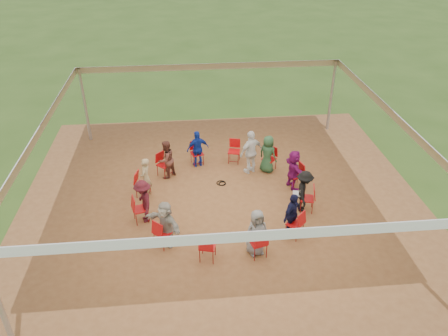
{
  "coord_description": "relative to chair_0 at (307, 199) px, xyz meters",
  "views": [
    {
      "loc": [
        -1.09,
        -11.51,
        8.27
      ],
      "look_at": [
        0.07,
        0.3,
        1.13
      ],
      "focal_mm": 35.0,
      "sensor_mm": 36.0,
      "label": 1
    }
  ],
  "objects": [
    {
      "name": "chair_6",
      "position": [
        -5.15,
        1.32,
        0.0
      ],
      "size": [
        0.53,
        0.52,
        0.9
      ],
      "primitive_type": null,
      "rotation": [
        0.0,
        0.0,
        -1.82
      ],
      "color": "red",
      "rests_on": "ground"
    },
    {
      "name": "chair_4",
      "position": [
        -3.29,
        3.22,
        0.0
      ],
      "size": [
        0.52,
        0.54,
        0.9
      ],
      "primitive_type": null,
      "rotation": [
        0.0,
        0.0,
        -2.87
      ],
      "color": "red",
      "rests_on": "ground"
    },
    {
      "name": "person_seated_2",
      "position": [
        -0.8,
        2.48,
        0.26
      ],
      "size": [
        0.76,
        0.75,
        1.4
      ],
      "primitive_type": "imported",
      "rotation": [
        0.0,
        0.0,
        2.37
      ],
      "color": "#28512F",
      "rests_on": "ground"
    },
    {
      "name": "person_seated_4",
      "position": [
        -4.39,
        2.44,
        0.26
      ],
      "size": [
        0.76,
        0.76,
        1.4
      ],
      "primitive_type": "imported",
      "rotation": [
        0.0,
        0.0,
        -2.35
      ],
      "color": "brown",
      "rests_on": "ground"
    },
    {
      "name": "person_seated_8",
      "position": [
        -1.89,
        -1.78,
        0.26
      ],
      "size": [
        0.76,
        0.55,
        1.4
      ],
      "primitive_type": "imported",
      "rotation": [
        0.0,
        0.0,
        0.27
      ],
      "color": "slate",
      "rests_on": "ground"
    },
    {
      "name": "chair_8",
      "position": [
        -4.44,
        -1.24,
        0.0
      ],
      "size": [
        0.61,
        0.61,
        0.9
      ],
      "primitive_type": null,
      "rotation": [
        0.0,
        0.0,
        -0.78
      ],
      "color": "red",
      "rests_on": "ground"
    },
    {
      "name": "person_seated_3",
      "position": [
        -3.26,
        3.11,
        0.26
      ],
      "size": [
        0.9,
        0.62,
        1.4
      ],
      "primitive_type": "imported",
      "rotation": [
        0.0,
        0.0,
        -2.87
      ],
      "color": "#112B99",
      "rests_on": "ground"
    },
    {
      "name": "dirt_patch",
      "position": [
        -2.57,
        0.66,
        -0.44
      ],
      "size": [
        13.0,
        13.0,
        0.0
      ],
      "primitive_type": "plane",
      "color": "brown",
      "rests_on": "ground"
    },
    {
      "name": "standing_person",
      "position": [
        -1.4,
        2.47,
        0.37
      ],
      "size": [
        1.07,
        0.91,
        1.63
      ],
      "primitive_type": "imported",
      "rotation": [
        0.0,
        0.0,
        3.67
      ],
      "color": "white",
      "rests_on": "ground"
    },
    {
      "name": "person_seated_6",
      "position": [
        -5.02,
        -0.02,
        0.26
      ],
      "size": [
        0.67,
        0.99,
        1.4
      ],
      "primitive_type": "imported",
      "rotation": [
        0.0,
        0.0,
        -1.3
      ],
      "color": "#441019",
      "rests_on": "ground"
    },
    {
      "name": "chair_5",
      "position": [
        -4.47,
        2.52,
        0.0
      ],
      "size": [
        0.61,
        0.61,
        0.9
      ],
      "primitive_type": null,
      "rotation": [
        0.0,
        0.0,
        -2.35
      ],
      "color": "red",
      "rests_on": "ground"
    },
    {
      "name": "tent",
      "position": [
        -2.57,
        0.66,
        1.92
      ],
      "size": [
        10.33,
        10.33,
        3.0
      ],
      "color": "#B2B2B7",
      "rests_on": "ground"
    },
    {
      "name": "person_seated_9",
      "position": [
        -0.76,
        -1.11,
        0.26
      ],
      "size": [
        0.87,
        0.88,
        1.4
      ],
      "primitive_type": "imported",
      "rotation": [
        0.0,
        0.0,
        0.8
      ],
      "color": "#131538",
      "rests_on": "ground"
    },
    {
      "name": "cable_coil",
      "position": [
        -2.51,
        1.79,
        -0.43
      ],
      "size": [
        0.37,
        0.37,
        0.03
      ],
      "rotation": [
        0.0,
        0.0,
        -0.17
      ],
      "color": "black",
      "rests_on": "ground"
    },
    {
      "name": "chair_11",
      "position": [
        -0.68,
        -1.2,
        0.0
      ],
      "size": [
        0.61,
        0.61,
        0.9
      ],
      "primitive_type": null,
      "rotation": [
        0.0,
        0.0,
        0.8
      ],
      "color": "red",
      "rests_on": "ground"
    },
    {
      "name": "person_seated_5",
      "position": [
        -5.03,
        1.29,
        0.26
      ],
      "size": [
        0.45,
        0.58,
        1.4
      ],
      "primitive_type": "imported",
      "rotation": [
        0.0,
        0.0,
        -1.82
      ],
      "color": "tan",
      "rests_on": "ground"
    },
    {
      "name": "person_seated_7",
      "position": [
        -4.35,
        -1.15,
        0.26
      ],
      "size": [
        1.27,
        1.26,
        1.4
      ],
      "primitive_type": "imported",
      "rotation": [
        0.0,
        0.0,
        -0.78
      ],
      "color": "#A69F93",
      "rests_on": "ground"
    },
    {
      "name": "ground",
      "position": [
        -2.57,
        0.66,
        -0.45
      ],
      "size": [
        80.0,
        80.0,
        0.0
      ],
      "primitive_type": "plane",
      "color": "#315019",
      "rests_on": "ground"
    },
    {
      "name": "chair_3",
      "position": [
        -1.91,
        3.24,
        0.0
      ],
      "size": [
        0.52,
        0.53,
        0.9
      ],
      "primitive_type": null,
      "rotation": [
        0.0,
        0.0,
        2.89
      ],
      "color": "red",
      "rests_on": "ground"
    },
    {
      "name": "chair_7",
      "position": [
        -5.14,
        -0.05,
        0.0
      ],
      "size": [
        0.54,
        0.52,
        0.9
      ],
      "primitive_type": null,
      "rotation": [
        0.0,
        0.0,
        -1.3
      ],
      "color": "red",
      "rests_on": "ground"
    },
    {
      "name": "laptop",
      "position": [
        -0.27,
        0.07,
        0.21
      ],
      "size": [
        0.34,
        0.39,
        0.23
      ],
      "rotation": [
        0.0,
        0.0,
        1.32
      ],
      "color": "#B7B7BC",
      "rests_on": "ground"
    },
    {
      "name": "chair_10",
      "position": [
        -1.86,
        -1.9,
        0.0
      ],
      "size": [
        0.52,
        0.54,
        0.9
      ],
      "primitive_type": null,
      "rotation": [
        0.0,
        0.0,
        0.27
      ],
      "color": "red",
      "rests_on": "ground"
    },
    {
      "name": "person_seated_0",
      "position": [
        -0.12,
        0.03,
        0.26
      ],
      "size": [
        0.66,
        0.99,
        1.4
      ],
      "primitive_type": "imported",
      "rotation": [
        0.0,
        0.0,
        1.32
      ],
      "color": "black",
      "rests_on": "ground"
    },
    {
      "name": "chair_2",
      "position": [
        -0.71,
        2.56,
        0.0
      ],
      "size": [
        0.61,
        0.61,
        0.9
      ],
      "primitive_type": null,
      "rotation": [
        0.0,
        0.0,
        2.37
      ],
      "color": "red",
      "rests_on": "ground"
    },
    {
      "name": "chair_0",
      "position": [
        0.0,
        0.0,
        0.0
      ],
      "size": [
        0.53,
        0.52,
        0.9
      ],
      "primitive_type": null,
      "rotation": [
        0.0,
        0.0,
        1.32
      ],
      "color": "red",
      "rests_on": "ground"
    },
    {
      "name": "person_seated_1",
      "position": [
        -0.13,
        1.34,
        0.26
      ],
      "size": [
        0.82,
        1.38,
        1.4
      ],
      "primitive_type": "imported",
      "rotation": [
        0.0,
        0.0,
        1.84
      ],
      "color": "#7F1364",
      "rests_on": "ground"
    },
    {
      "name": "chair_1",
      "position": [
        -0.01,
        1.38,
        0.0
      ],
      "size": [
        0.54,
        0.52,
        0.9
      ],
      "primitive_type": null,
      "rotation": [
        0.0,
        0.0,
        1.84
      ],
      "color": "red",
      "rests_on": "ground"
    },
    {
      "name": "chair_9",
      "position": [
        -3.24,
        -1.91,
        0.0
      ],
      "size": [
        0.52,
        0.53,
        0.9
      ],
      "primitive_type": null,
      "rotation": [
        0.0,
        0.0,
        -0.25
      ],
      "color": "red",
      "rests_on": "ground"
    }
  ]
}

